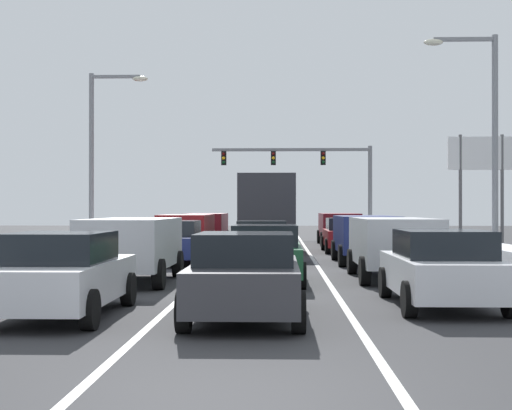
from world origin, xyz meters
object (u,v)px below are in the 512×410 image
(sedan_white_right_lane_nearest, at_px, (442,268))
(sedan_green_center_lane_second, at_px, (265,254))
(sedan_white_left_lane_nearest, at_px, (61,274))
(suv_maroon_left_lane_fifth, at_px, (206,226))
(suv_silver_right_lane_second, at_px, (393,242))
(traffic_light_gantry, at_px, (314,167))
(box_truck_center_lane_fourth, at_px, (268,209))
(sedan_gray_center_lane_fifth, at_px, (269,230))
(street_lamp_right_mid, at_px, (485,126))
(street_lamp_left_mid, at_px, (100,145))
(roadside_sign_right, at_px, (481,165))
(sedan_red_right_lane_fourth, at_px, (346,235))
(suv_red_left_lane_fourth, at_px, (187,230))
(sedan_navy_left_lane_third, at_px, (175,242))
(sedan_tan_center_lane_third, at_px, (262,242))
(suv_navy_right_lane_third, at_px, (366,235))
(suv_silver_left_lane_second, at_px, (132,244))
(suv_maroon_right_lane_fifth, at_px, (339,226))
(sedan_charcoal_center_lane_nearest, at_px, (245,275))

(sedan_white_right_lane_nearest, relative_size, sedan_green_center_lane_second, 1.00)
(sedan_white_left_lane_nearest, distance_m, suv_maroon_left_lane_fifth, 26.02)
(suv_silver_right_lane_second, relative_size, traffic_light_gantry, 0.45)
(sedan_white_right_lane_nearest, bearing_deg, box_truck_center_lane_fourth, 101.10)
(sedan_gray_center_lane_fifth, distance_m, street_lamp_right_mid, 16.68)
(box_truck_center_lane_fourth, bearing_deg, sedan_white_left_lane_nearest, -99.37)
(street_lamp_right_mid, bearing_deg, sedan_white_left_lane_nearest, -128.44)
(street_lamp_left_mid, relative_size, roadside_sign_right, 1.46)
(suv_silver_right_lane_second, relative_size, sedan_gray_center_lane_fifth, 1.09)
(sedan_white_left_lane_nearest, bearing_deg, sedan_red_right_lane_fourth, 71.54)
(suv_red_left_lane_fourth, bearing_deg, sedan_navy_left_lane_third, -87.15)
(sedan_tan_center_lane_third, bearing_deg, sedan_white_right_lane_nearest, -71.29)
(suv_navy_right_lane_third, distance_m, street_lamp_left_mid, 13.75)
(suv_navy_right_lane_third, relative_size, street_lamp_left_mid, 0.61)
(suv_silver_right_lane_second, height_order, suv_silver_left_lane_second, same)
(suv_maroon_right_lane_fifth, xyz_separation_m, sedan_tan_center_lane_third, (-3.75, -14.47, -0.25))
(street_lamp_right_mid, bearing_deg, roadside_sign_right, 76.13)
(street_lamp_right_mid, bearing_deg, suv_maroon_left_lane_fifth, 133.44)
(sedan_red_right_lane_fourth, xyz_separation_m, suv_red_left_lane_fourth, (-6.86, -1.61, 0.25))
(sedan_green_center_lane_second, height_order, street_lamp_right_mid, street_lamp_right_mid)
(sedan_white_right_lane_nearest, height_order, sedan_navy_left_lane_third, same)
(traffic_light_gantry, bearing_deg, roadside_sign_right, -63.97)
(sedan_red_right_lane_fourth, relative_size, sedan_gray_center_lane_fifth, 1.00)
(suv_red_left_lane_fourth, bearing_deg, street_lamp_left_mid, 156.45)
(suv_maroon_left_lane_fifth, distance_m, street_lamp_left_mid, 7.86)
(street_lamp_left_mid, bearing_deg, sedan_white_left_lane_nearest, -78.50)
(sedan_navy_left_lane_third, distance_m, traffic_light_gantry, 26.94)
(suv_maroon_right_lane_fifth, relative_size, suv_red_left_lane_fourth, 1.00)
(suv_silver_left_lane_second, height_order, sedan_navy_left_lane_third, suv_silver_left_lane_second)
(sedan_navy_left_lane_third, distance_m, street_lamp_right_mid, 11.84)
(street_lamp_right_mid, bearing_deg, sedan_tan_center_lane_third, -169.47)
(sedan_green_center_lane_second, bearing_deg, box_truck_center_lane_fourth, 90.63)
(sedan_gray_center_lane_fifth, bearing_deg, sedan_tan_center_lane_third, -90.16)
(suv_silver_right_lane_second, xyz_separation_m, sedan_charcoal_center_lane_nearest, (-3.68, -7.56, -0.25))
(suv_silver_right_lane_second, distance_m, sedan_charcoal_center_lane_nearest, 8.41)
(suv_navy_right_lane_third, xyz_separation_m, sedan_green_center_lane_second, (-3.39, -7.22, -0.25))
(suv_navy_right_lane_third, height_order, street_lamp_left_mid, street_lamp_left_mid)
(sedan_red_right_lane_fourth, distance_m, sedan_green_center_lane_second, 14.56)
(suv_silver_right_lane_second, height_order, sedan_tan_center_lane_third, suv_silver_right_lane_second)
(sedan_green_center_lane_second, bearing_deg, suv_silver_left_lane_second, 179.66)
(suv_silver_left_lane_second, bearing_deg, suv_navy_right_lane_third, 46.44)
(suv_silver_right_lane_second, xyz_separation_m, sedan_tan_center_lane_third, (-3.68, 5.37, -0.25))
(suv_navy_right_lane_third, bearing_deg, sedan_white_right_lane_nearest, -89.25)
(suv_maroon_left_lane_fifth, distance_m, roadside_sign_right, 14.05)
(traffic_light_gantry, distance_m, street_lamp_right_mid, 25.19)
(box_truck_center_lane_fourth, bearing_deg, suv_red_left_lane_fourth, -154.61)
(sedan_green_center_lane_second, distance_m, sedan_navy_left_lane_third, 7.45)
(sedan_white_right_lane_nearest, relative_size, sedan_red_right_lane_fourth, 1.00)
(roadside_sign_right, bearing_deg, sedan_red_right_lane_fourth, -153.90)
(sedan_gray_center_lane_fifth, bearing_deg, street_lamp_right_mid, -60.60)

